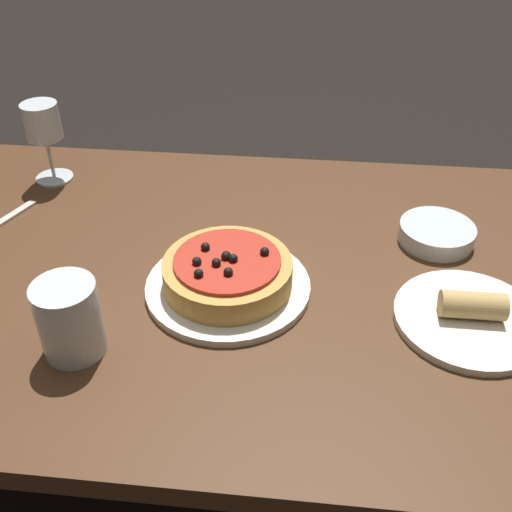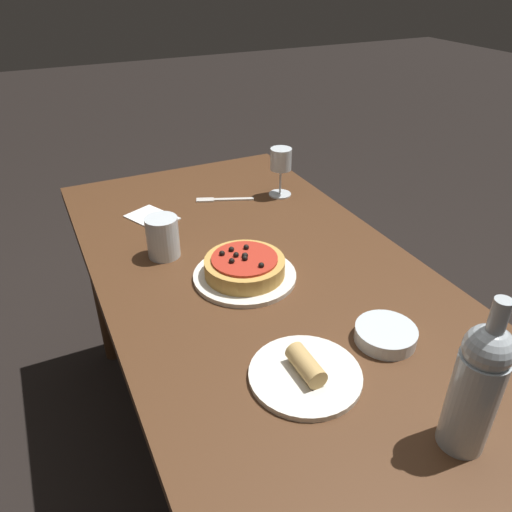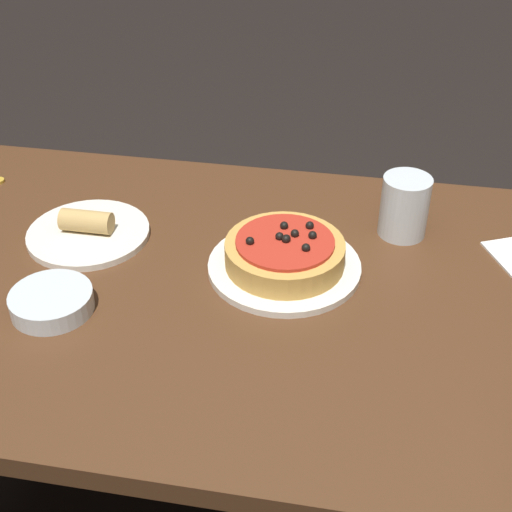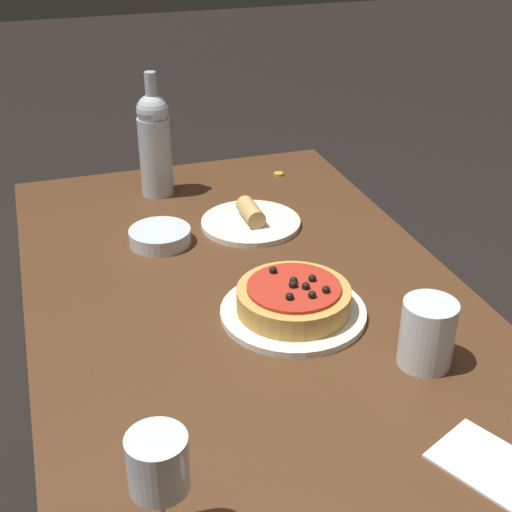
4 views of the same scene
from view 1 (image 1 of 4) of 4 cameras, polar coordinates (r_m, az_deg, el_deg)
The scene contains 7 objects.
dining_table at distance 1.02m, azimuth -2.56°, elevation -5.14°, with size 1.51×0.79×0.73m.
dinner_plate at distance 0.92m, azimuth -2.68°, elevation -2.91°, with size 0.25×0.25×0.01m.
pizza at distance 0.90m, azimuth -2.73°, elevation -1.50°, with size 0.20×0.20×0.06m.
wine_glass at distance 1.23m, azimuth -19.63°, elevation 11.58°, with size 0.07×0.07×0.16m.
water_cup at distance 0.83m, azimuth -17.33°, elevation -5.74°, with size 0.08×0.08×0.11m.
side_bowl at distance 1.06m, azimuth 16.81°, elevation 2.07°, with size 0.13×0.13×0.03m.
side_plate at distance 0.91m, azimuth 19.68°, elevation -5.41°, with size 0.21×0.21×0.05m.
Camera 1 is at (0.13, -0.75, 1.32)m, focal length 42.00 mm.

